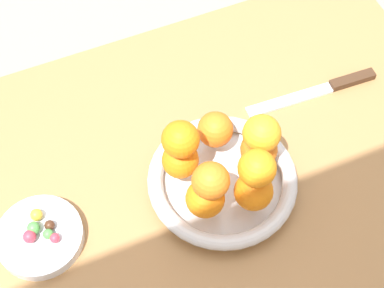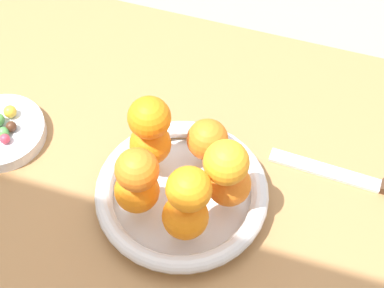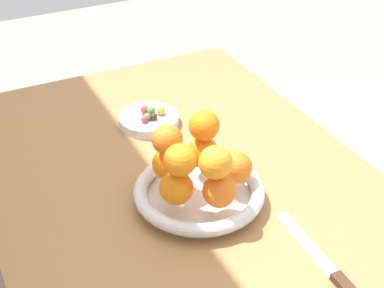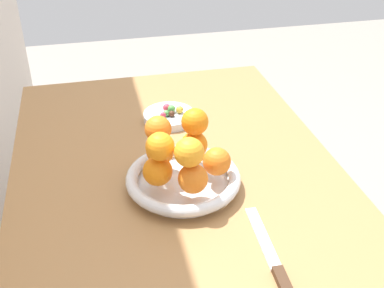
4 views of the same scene
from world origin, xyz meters
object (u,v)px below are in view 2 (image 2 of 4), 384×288
Objects in this scene: orange_5 at (189,189)px; orange_8 at (149,118)px; candy_ball_3 at (3,132)px; fruit_bowl at (182,193)px; knife at (370,183)px; orange_0 at (229,184)px; orange_7 at (137,170)px; candy_dish at (1,132)px; candy_ball_0 at (10,112)px; orange_1 at (207,139)px; candy_ball_2 at (5,139)px; orange_3 at (137,190)px; dining_table at (142,217)px; candy_ball_4 at (11,126)px; orange_4 at (185,216)px; orange_2 at (150,144)px; orange_6 at (226,163)px.

orange_8 is at bearing -46.91° from orange_5.
fruit_bowl is at bearing 177.21° from candy_ball_3.
knife is at bearing -157.00° from fruit_bowl.
orange_0 is (-0.07, -0.01, 0.05)m from fruit_bowl.
orange_8 is 0.23× the size of knife.
fruit_bowl is 0.13m from orange_7.
candy_dish is 0.04m from candy_ball_0.
orange_0 and orange_1 have the same top height.
fruit_bowl reaches higher than candy_ball_2.
candy_ball_2 is at bearing 8.32° from orange_8.
knife is (-0.30, -0.16, -0.13)m from orange_7.
candy_ball_3 is (0.24, -0.06, -0.04)m from orange_3.
dining_table is 0.25m from candy_ball_4.
candy_dish is at bearing -2.94° from orange_0.
orange_8 is at bearing -176.99° from candy_dish.
candy_ball_4 reaches higher than knife.
candy_dish is 0.27m from orange_3.
orange_1 is 0.31m from candy_ball_4.
orange_1 is at bearing -103.68° from fruit_bowl.
candy_ball_3 is at bearing 102.25° from candy_ball_0.
orange_4 is at bearing 166.51° from orange_3.
fruit_bowl is 0.96× the size of knife.
candy_ball_3 reaches higher than candy_dish.
orange_7 reaches higher than orange_2.
orange_4 reaches higher than candy_ball_4.
orange_8 reaches higher than orange_4.
candy_ball_4 is (0.22, -0.03, 0.12)m from dining_table.
orange_4 is 3.92× the size of candy_ball_2.
orange_5 is (-0.34, 0.08, 0.12)m from candy_dish.
candy_ball_4 is at bearing -169.74° from candy_dish.
orange_8 is at bearing -18.84° from orange_6.
orange_8 reaches higher than candy_ball_4.
orange_3 is 0.06m from orange_7.
orange_2 is 0.14m from orange_5.
orange_3 is 0.13m from orange_6.
orange_1 is at bearing -170.13° from candy_ball_3.
orange_0 is 0.99× the size of orange_4.
fruit_bowl reaches higher than candy_ball_3.
fruit_bowl is 0.13m from orange_6.
candy_ball_0 is (-0.01, -0.03, 0.02)m from candy_dish.
orange_1 is at bearing -177.22° from candy_ball_0.
orange_7 is 0.08m from orange_8.
orange_4 is at bearing 57.67° from orange_0.
orange_2 is 0.25m from candy_ball_0.
dining_table is at bearing 2.78° from orange_0.
dining_table is 0.23m from orange_7.
candy_ball_2 is 0.56m from knife.
orange_2 is at bearing -106.18° from dining_table.
candy_ball_4 is at bearing -16.86° from orange_7.
candy_ball_0 is 0.57m from knife.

